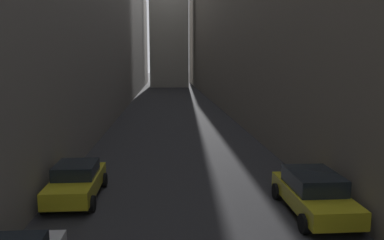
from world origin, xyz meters
The scene contains 5 objects.
ground_plane centered at (0.00, 48.00, 0.00)m, with size 264.00×264.00×0.00m, color #232326.
building_block_left centered at (-10.69, 50.00, 10.22)m, with size 10.38×108.00×20.45m, color slate.
building_block_right centered at (11.88, 50.00, 10.67)m, with size 12.77×108.00×21.35m, color #60594F.
parked_car_left_third centered at (-4.40, 19.08, 0.73)m, with size 1.90×4.01×1.44m.
parked_car_right_third centered at (4.40, 17.01, 0.78)m, with size 2.00×4.33×1.50m.
Camera 1 is at (-0.84, 4.78, 5.41)m, focal length 34.45 mm.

